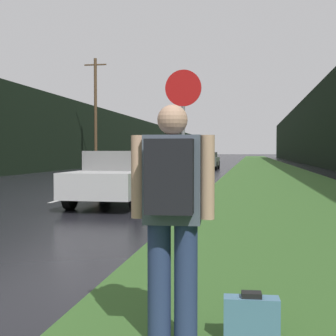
{
  "coord_description": "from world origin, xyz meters",
  "views": [
    {
      "loc": [
        5.72,
        -1.38,
        1.47
      ],
      "look_at": [
        2.98,
        14.11,
        0.93
      ],
      "focal_mm": 50.0,
      "sensor_mm": 36.0,
      "label": 1
    }
  ],
  "objects": [
    {
      "name": "treeline_near_side",
      "position": [
        13.09,
        50.0,
        4.02
      ],
      "size": [
        2.0,
        140.0,
        8.04
      ],
      "primitive_type": "cube",
      "color": "black",
      "rests_on": "ground_plane"
    },
    {
      "name": "stop_sign",
      "position": [
        4.4,
        7.78,
        1.92
      ],
      "size": [
        0.72,
        0.07,
        3.09
      ],
      "color": "slate",
      "rests_on": "ground_plane"
    },
    {
      "name": "hitchhiker_with_backpack",
      "position": [
        5.14,
        2.07,
        1.05
      ],
      "size": [
        0.63,
        0.44,
        1.83
      ],
      "rotation": [
        0.0,
        0.0,
        0.06
      ],
      "color": "navy",
      "rests_on": "ground_plane"
    },
    {
      "name": "lane_stripe_e",
      "position": [
        0.0,
        26.74,
        0.0
      ],
      "size": [
        0.12,
        3.0,
        0.01
      ],
      "primitive_type": "cube",
      "color": "silver",
      "rests_on": "ground_plane"
    },
    {
      "name": "grass_verge",
      "position": [
        7.09,
        40.0,
        0.01
      ],
      "size": [
        6.0,
        240.0,
        0.02
      ],
      "primitive_type": "cube",
      "color": "#386028",
      "rests_on": "ground_plane"
    },
    {
      "name": "suitcase",
      "position": [
        5.74,
        2.21,
        0.19
      ],
      "size": [
        0.43,
        0.18,
        0.4
      ],
      "rotation": [
        0.0,
        0.0,
        0.06
      ],
      "color": "teal",
      "rests_on": "ground_plane"
    },
    {
      "name": "lane_stripe_f",
      "position": [
        0.0,
        33.74,
        0.0
      ],
      "size": [
        0.12,
        3.0,
        0.01
      ],
      "primitive_type": "cube",
      "color": "silver",
      "rests_on": "ground_plane"
    },
    {
      "name": "treeline_far_side",
      "position": [
        -10.09,
        50.0,
        2.95
      ],
      "size": [
        2.0,
        140.0,
        5.89
      ],
      "primitive_type": "cube",
      "color": "black",
      "rests_on": "ground_plane"
    },
    {
      "name": "lane_stripe_d",
      "position": [
        0.0,
        19.74,
        0.0
      ],
      "size": [
        0.12,
        3.0,
        0.01
      ],
      "primitive_type": "cube",
      "color": "silver",
      "rests_on": "ground_plane"
    },
    {
      "name": "utility_pole_far",
      "position": [
        -6.45,
        34.29,
        4.57
      ],
      "size": [
        1.8,
        0.24,
        8.87
      ],
      "color": "#4C3823",
      "rests_on": "ground_plane"
    },
    {
      "name": "car_passing_far",
      "position": [
        2.05,
        37.91,
        0.76
      ],
      "size": [
        2.04,
        4.44,
        1.45
      ],
      "rotation": [
        0.0,
        0.0,
        3.14
      ],
      "color": "#4C514C",
      "rests_on": "ground_plane"
    },
    {
      "name": "car_passing_near",
      "position": [
        2.05,
        11.4,
        0.76
      ],
      "size": [
        1.93,
        4.68,
        1.5
      ],
      "rotation": [
        0.0,
        0.0,
        3.14
      ],
      "color": "#BCBCBC",
      "rests_on": "ground_plane"
    },
    {
      "name": "lane_stripe_c",
      "position": [
        0.0,
        12.74,
        0.0
      ],
      "size": [
        0.12,
        3.0,
        0.01
      ],
      "primitive_type": "cube",
      "color": "silver",
      "rests_on": "ground_plane"
    }
  ]
}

